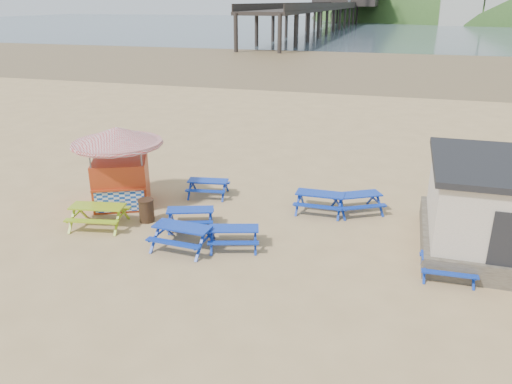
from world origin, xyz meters
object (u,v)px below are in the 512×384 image
(picnic_table_blue_b, at_px, (320,202))
(picnic_table_yellow, at_px, (99,216))
(litter_bin, at_px, (146,210))
(picnic_table_blue_a, at_px, (208,188))
(ice_cream_kiosk, at_px, (119,156))

(picnic_table_blue_b, bearing_deg, picnic_table_yellow, -154.37)
(picnic_table_blue_b, bearing_deg, litter_bin, -155.83)
(picnic_table_blue_a, relative_size, ice_cream_kiosk, 0.39)
(picnic_table_yellow, distance_m, litter_bin, 1.77)
(picnic_table_blue_a, bearing_deg, litter_bin, -120.63)
(litter_bin, bearing_deg, picnic_table_blue_b, 24.38)
(picnic_table_yellow, bearing_deg, ice_cream_kiosk, 87.07)
(picnic_table_blue_b, relative_size, ice_cream_kiosk, 0.39)
(picnic_table_blue_a, distance_m, picnic_table_yellow, 4.98)
(picnic_table_yellow, xyz_separation_m, litter_bin, (1.51, 0.93, 0.04))
(picnic_table_blue_a, height_order, picnic_table_yellow, picnic_table_yellow)
(ice_cream_kiosk, height_order, litter_bin, ice_cream_kiosk)
(picnic_table_blue_b, distance_m, picnic_table_yellow, 8.63)
(picnic_table_blue_b, bearing_deg, ice_cream_kiosk, -169.64)
(picnic_table_blue_a, relative_size, picnic_table_blue_b, 0.99)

